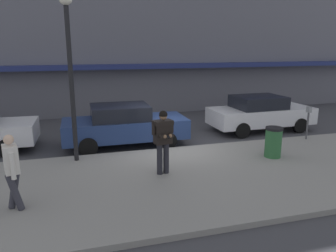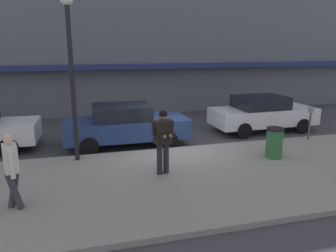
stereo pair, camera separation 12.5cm
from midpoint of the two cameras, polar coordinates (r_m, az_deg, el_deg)
name	(u,v)px [view 2 (the right image)]	position (r m, az deg, el deg)	size (l,w,h in m)	color
ground_plane	(169,150)	(11.81, 0.48, -4.14)	(80.00, 80.00, 0.00)	#3D3D42
sidewalk	(229,174)	(9.61, 10.95, -8.24)	(32.00, 5.30, 0.14)	gray
curb_paint_line	(195,147)	(12.14, 4.97, -3.67)	(28.00, 0.12, 0.01)	silver
storefront_facade	(147,5)	(19.86, -3.55, 20.34)	(28.00, 4.70, 11.84)	slate
parked_sedan_mid	(125,125)	(12.21, -7.13, 0.21)	(4.51, 1.96, 1.54)	navy
parked_sedan_far	(262,113)	(14.81, 16.33, 2.16)	(4.55, 2.03, 1.54)	silver
man_texting_on_phone	(163,135)	(8.96, -0.49, -1.64)	(0.64, 0.62, 1.81)	#23232B
pedestrian_in_light_coat	(11,167)	(7.82, -25.19, -6.45)	(0.40, 0.58, 1.70)	#33333D
street_lamp_post	(71,63)	(10.18, -16.21, 10.47)	(0.36, 0.36, 4.88)	black
parking_meter	(310,118)	(13.49, 23.78, 1.21)	(0.12, 0.18, 1.27)	#4C4C51
trash_bin	(274,143)	(11.01, 18.34, -2.75)	(0.55, 0.55, 0.98)	#2D6638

